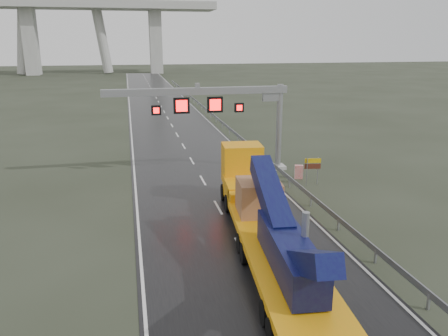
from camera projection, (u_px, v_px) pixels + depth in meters
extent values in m
plane|color=#292E20|center=(263.00, 288.00, 19.45)|extent=(400.00, 400.00, 0.00)
cube|color=black|center=(172.00, 126.00, 56.97)|extent=(11.00, 200.00, 0.02)
cube|color=#A3A29E|center=(278.00, 167.00, 37.71)|extent=(1.20, 1.20, 0.30)
cylinder|color=gray|center=(279.00, 128.00, 36.75)|extent=(0.48, 0.48, 7.20)
cube|color=gray|center=(197.00, 91.00, 34.44)|extent=(14.80, 0.55, 0.55)
cube|color=gray|center=(271.00, 96.00, 35.83)|extent=(1.40, 0.35, 0.90)
cube|color=gray|center=(197.00, 85.00, 34.31)|extent=(0.35, 0.35, 0.35)
cube|color=black|center=(181.00, 106.00, 34.43)|extent=(1.25, 0.25, 1.25)
cube|color=#FF0C0C|center=(182.00, 106.00, 34.30)|extent=(0.90, 0.02, 0.90)
cube|color=black|center=(215.00, 105.00, 34.99)|extent=(1.25, 0.25, 1.25)
cube|color=#FF0C0C|center=(215.00, 105.00, 34.86)|extent=(0.90, 0.02, 0.90)
cube|color=black|center=(156.00, 110.00, 34.10)|extent=(0.75, 0.25, 0.75)
cube|color=#FF0C0C|center=(156.00, 111.00, 33.97)|extent=(0.54, 0.02, 0.54)
cube|color=black|center=(239.00, 108.00, 35.48)|extent=(0.75, 0.25, 0.75)
cube|color=#FF0C0C|center=(240.00, 108.00, 35.35)|extent=(0.54, 0.02, 0.54)
cube|color=#A3A29E|center=(31.00, 42.00, 140.64)|extent=(4.00, 6.00, 21.00)
cube|color=#A3A29E|center=(156.00, 42.00, 148.87)|extent=(4.00, 6.00, 21.00)
cube|color=orange|center=(282.00, 262.00, 19.47)|extent=(4.30, 14.88, 0.37)
cube|color=orange|center=(251.00, 195.00, 26.75)|extent=(2.83, 1.51, 0.52)
cube|color=orange|center=(246.00, 190.00, 28.42)|extent=(3.01, 3.39, 1.26)
cube|color=orange|center=(242.00, 164.00, 29.87)|extent=(2.81, 2.33, 2.73)
cube|color=black|center=(239.00, 155.00, 30.80)|extent=(2.40, 0.28, 1.26)
cube|color=#110F4A|center=(289.00, 253.00, 18.20)|extent=(2.05, 6.40, 1.47)
cube|color=#110F4A|center=(271.00, 195.00, 21.34)|extent=(1.59, 5.85, 2.68)
cube|color=#110F4A|center=(310.00, 263.00, 15.44)|extent=(1.33, 4.22, 2.53)
cylinder|color=gray|center=(305.00, 231.00, 18.01)|extent=(0.34, 0.34, 1.68)
cube|color=#B17650|center=(259.00, 197.00, 24.35)|extent=(2.51, 2.51, 1.89)
cylinder|color=black|center=(269.00, 247.00, 22.13)|extent=(3.12, 1.33, 1.05)
cylinder|color=black|center=(242.00, 192.00, 30.21)|extent=(2.93, 1.41, 1.15)
cylinder|color=gray|center=(307.00, 172.00, 33.12)|extent=(0.07, 0.07, 2.13)
cylinder|color=gray|center=(318.00, 171.00, 33.30)|extent=(0.07, 0.07, 2.13)
cube|color=gold|center=(313.00, 161.00, 32.97)|extent=(1.23, 0.25, 0.35)
cube|color=#4E2316|center=(313.00, 166.00, 33.10)|extent=(1.23, 0.25, 0.40)
cube|color=red|center=(299.00, 172.00, 34.83)|extent=(0.73, 0.54, 1.11)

